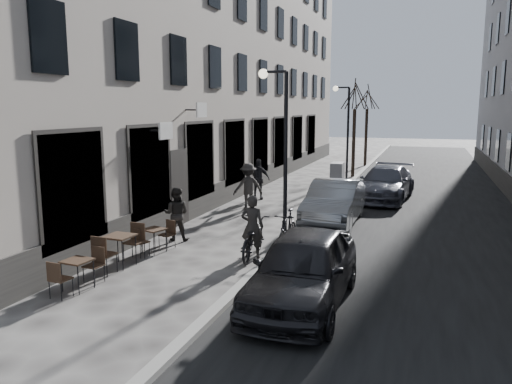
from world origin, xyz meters
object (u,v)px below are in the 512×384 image
Objects in this scene: bistro_set_c at (154,238)px; pedestrian_far at (258,179)px; pedestrian_near at (176,214)px; pedestrian_mid at (248,186)px; bistro_set_b at (120,247)px; moped at (287,231)px; streetlamp_near at (280,136)px; tree_near at (355,95)px; bistro_set_a at (78,272)px; car_far at (385,183)px; bicycle at (252,238)px; car_mid at (334,202)px; utility_cabinet at (337,179)px; streetlamp_far at (345,124)px; car_near at (303,268)px; tree_far at (367,97)px.

pedestrian_far reaches higher than bistro_set_c.
pedestrian_mid reaches higher than pedestrian_near.
moped is at bearing 40.17° from bistro_set_b.
streetlamp_near reaches higher than bistro_set_c.
bistro_set_c is at bearing -99.79° from tree_near.
pedestrian_mid is (0.45, 5.13, 0.10)m from pedestrian_near.
bistro_set_a is 14.54m from car_far.
bicycle is 0.44× the size of car_mid.
bicycle is at bearing 25.87° from bistro_set_c.
utility_cabinet is at bearing -120.11° from pedestrian_near.
bistro_set_a is at bearing -118.42° from pedestrian_far.
streetlamp_far is at bearing -143.41° from pedestrian_mid.
bistro_set_a is at bearing -170.20° from car_near.
streetlamp_near is 21.05m from tree_far.
car_mid reaches higher than bicycle.
bistro_set_a is 0.32× the size of car_near.
bistro_set_b is 7.93m from pedestrian_mid.
streetlamp_near is at bearing -100.44° from bicycle.
streetlamp_near reaches higher than car_mid.
car_far is at bearing 79.32° from bistro_set_c.
streetlamp_near is at bearing -90.20° from tree_far.
tree_near is 3.51× the size of pedestrian_near.
bistro_set_a is at bearing 77.79° from pedestrian_near.
pedestrian_near reaches higher than car_near.
streetlamp_far reaches higher than bistro_set_a.
utility_cabinet is at bearing -97.42° from bicycle.
bistro_set_c is 11.68m from car_far.
moped is at bearing 168.91° from pedestrian_near.
streetlamp_near reaches higher than bistro_set_b.
bicycle is at bearing -90.77° from streetlamp_far.
tree_far reaches higher than car_mid.
pedestrian_near is at bearing -161.27° from streetlamp_near.
pedestrian_mid is at bearing -136.62° from car_far.
streetlamp_near is 2.87× the size of pedestrian_far.
pedestrian_near is (-2.95, -13.00, -2.35)m from streetlamp_far.
moped is at bearing 84.84° from pedestrian_mid.
streetlamp_far is 13.54m from pedestrian_near.
moped is (-0.65, -3.71, -0.18)m from car_mid.
pedestrian_near is at bearing 179.52° from moped.
pedestrian_near is 0.36× the size of car_mid.
car_mid is at bearing -111.15° from bicycle.
bistro_set_b is 7.77m from car_mid.
bistro_set_a is (-3.01, -17.48, -2.74)m from streetlamp_far.
bistro_set_b is at bearing -118.99° from pedestrian_far.
pedestrian_far is (-2.83, 6.31, -2.27)m from streetlamp_near.
streetlamp_near is 3.10× the size of bistro_set_b.
bistro_set_c is at bearing -111.90° from car_far.
streetlamp_near is 2.69× the size of moped.
tree_near reaches higher than bistro_set_c.
car_mid is at bearing 68.08° from bistro_set_c.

